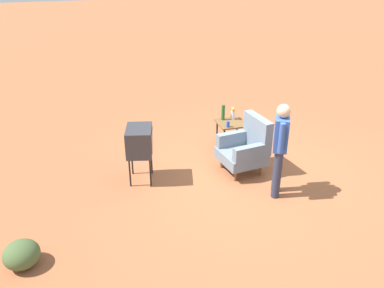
{
  "coord_description": "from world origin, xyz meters",
  "views": [
    {
      "loc": [
        5.91,
        -2.77,
        3.82
      ],
      "look_at": [
        -0.33,
        -1.05,
        0.65
      ],
      "focal_mm": 37.42,
      "sensor_mm": 36.0,
      "label": 1
    }
  ],
  "objects_px": {
    "person_standing": "(280,145)",
    "bottle_wine_green": "(223,112)",
    "side_table": "(231,127)",
    "soda_can_blue": "(228,124)",
    "tv_on_stand": "(140,141)",
    "armchair": "(246,147)",
    "flower_vase": "(233,112)"
  },
  "relations": [
    {
      "from": "person_standing",
      "to": "bottle_wine_green",
      "type": "height_order",
      "value": "person_standing"
    },
    {
      "from": "armchair",
      "to": "soda_can_blue",
      "type": "relative_size",
      "value": 8.69
    },
    {
      "from": "tv_on_stand",
      "to": "bottle_wine_green",
      "type": "xyz_separation_m",
      "value": [
        -0.86,
        1.86,
        0.02
      ]
    },
    {
      "from": "bottle_wine_green",
      "to": "person_standing",
      "type": "bearing_deg",
      "value": 8.55
    },
    {
      "from": "side_table",
      "to": "flower_vase",
      "type": "relative_size",
      "value": 2.41
    },
    {
      "from": "tv_on_stand",
      "to": "person_standing",
      "type": "xyz_separation_m",
      "value": [
        1.08,
        2.15,
        0.16
      ]
    },
    {
      "from": "armchair",
      "to": "bottle_wine_green",
      "type": "xyz_separation_m",
      "value": [
        -1.04,
        -0.1,
        0.3
      ]
    },
    {
      "from": "armchair",
      "to": "tv_on_stand",
      "type": "xyz_separation_m",
      "value": [
        -0.18,
        -1.96,
        0.28
      ]
    },
    {
      "from": "tv_on_stand",
      "to": "bottle_wine_green",
      "type": "bearing_deg",
      "value": 114.9
    },
    {
      "from": "bottle_wine_green",
      "to": "flower_vase",
      "type": "xyz_separation_m",
      "value": [
        0.02,
        0.21,
        -0.01
      ]
    },
    {
      "from": "soda_can_blue",
      "to": "bottle_wine_green",
      "type": "distance_m",
      "value": 0.4
    },
    {
      "from": "side_table",
      "to": "bottle_wine_green",
      "type": "height_order",
      "value": "bottle_wine_green"
    },
    {
      "from": "soda_can_blue",
      "to": "bottle_wine_green",
      "type": "xyz_separation_m",
      "value": [
        -0.39,
        0.03,
        0.1
      ]
    },
    {
      "from": "flower_vase",
      "to": "armchair",
      "type": "bearing_deg",
      "value": -5.71
    },
    {
      "from": "soda_can_blue",
      "to": "flower_vase",
      "type": "height_order",
      "value": "flower_vase"
    },
    {
      "from": "side_table",
      "to": "person_standing",
      "type": "xyz_separation_m",
      "value": [
        1.76,
        0.17,
        0.4
      ]
    },
    {
      "from": "armchair",
      "to": "flower_vase",
      "type": "relative_size",
      "value": 4.0
    },
    {
      "from": "person_standing",
      "to": "armchair",
      "type": "bearing_deg",
      "value": -168.2
    },
    {
      "from": "soda_can_blue",
      "to": "armchair",
      "type": "bearing_deg",
      "value": 11.64
    },
    {
      "from": "armchair",
      "to": "tv_on_stand",
      "type": "bearing_deg",
      "value": -95.18
    },
    {
      "from": "side_table",
      "to": "bottle_wine_green",
      "type": "bearing_deg",
      "value": -146.1
    },
    {
      "from": "side_table",
      "to": "bottle_wine_green",
      "type": "distance_m",
      "value": 0.33
    },
    {
      "from": "person_standing",
      "to": "side_table",
      "type": "bearing_deg",
      "value": -174.41
    },
    {
      "from": "armchair",
      "to": "bottle_wine_green",
      "type": "bearing_deg",
      "value": -174.3
    },
    {
      "from": "armchair",
      "to": "tv_on_stand",
      "type": "relative_size",
      "value": 1.03
    },
    {
      "from": "soda_can_blue",
      "to": "tv_on_stand",
      "type": "bearing_deg",
      "value": -75.38
    },
    {
      "from": "person_standing",
      "to": "flower_vase",
      "type": "distance_m",
      "value": 1.92
    },
    {
      "from": "armchair",
      "to": "flower_vase",
      "type": "height_order",
      "value": "armchair"
    },
    {
      "from": "side_table",
      "to": "flower_vase",
      "type": "bearing_deg",
      "value": 150.52
    },
    {
      "from": "side_table",
      "to": "soda_can_blue",
      "type": "relative_size",
      "value": 5.23
    },
    {
      "from": "armchair",
      "to": "side_table",
      "type": "bearing_deg",
      "value": 178.98
    },
    {
      "from": "person_standing",
      "to": "tv_on_stand",
      "type": "bearing_deg",
      "value": -116.61
    }
  ]
}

